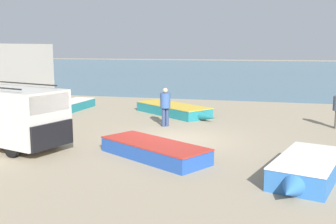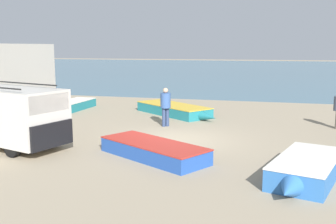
{
  "view_description": "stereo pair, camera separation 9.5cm",
  "coord_description": "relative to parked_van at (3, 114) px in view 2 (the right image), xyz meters",
  "views": [
    {
      "loc": [
        3.57,
        -14.63,
        3.61
      ],
      "look_at": [
        -0.42,
        0.57,
        1.0
      ],
      "focal_mm": 42.0,
      "sensor_mm": 36.0,
      "label": 1
    },
    {
      "loc": [
        3.66,
        -14.61,
        3.61
      ],
      "look_at": [
        -0.42,
        0.57,
        1.0
      ],
      "focal_mm": 42.0,
      "sensor_mm": 36.0,
      "label": 2
    }
  ],
  "objects": [
    {
      "name": "fishing_rowboat_3",
      "position": [
        5.66,
        -0.02,
        -0.94
      ],
      "size": [
        4.57,
        3.23,
        0.51
      ],
      "rotation": [
        0.0,
        0.0,
        2.61
      ],
      "color": "#234CA3",
      "rests_on": "ground_plane"
    },
    {
      "name": "fishing_rowboat_1",
      "position": [
        10.46,
        -1.12,
        -0.89
      ],
      "size": [
        2.34,
        4.08,
        0.62
      ],
      "rotation": [
        0.0,
        0.0,
        4.42
      ],
      "color": "#2D66AD",
      "rests_on": "ground_plane"
    },
    {
      "name": "fishing_rowboat_4",
      "position": [
        -1.77,
        7.83,
        -0.94
      ],
      "size": [
        1.43,
        5.01,
        0.51
      ],
      "rotation": [
        0.0,
        0.0,
        4.68
      ],
      "color": "#1E757F",
      "rests_on": "ground_plane"
    },
    {
      "name": "fishing_rowboat_0",
      "position": [
        4.42,
        8.18,
        -0.93
      ],
      "size": [
        5.07,
        4.23,
        0.53
      ],
      "rotation": [
        0.0,
        0.0,
        5.63
      ],
      "color": "#1E757F",
      "rests_on": "ground_plane"
    },
    {
      "name": "fisherman_1",
      "position": [
        4.78,
        5.02,
        -0.14
      ],
      "size": [
        0.47,
        0.47,
        1.78
      ],
      "rotation": [
        0.0,
        0.0,
        2.26
      ],
      "color": "navy",
      "rests_on": "ground_plane"
    },
    {
      "name": "ground_plane",
      "position": [
        5.83,
        2.54,
        -1.2
      ],
      "size": [
        200.0,
        200.0,
        0.0
      ],
      "primitive_type": "plane",
      "color": "gray"
    },
    {
      "name": "parked_van",
      "position": [
        0.0,
        0.0,
        0.0
      ],
      "size": [
        5.45,
        3.26,
        2.3
      ],
      "rotation": [
        0.0,
        0.0,
        6.0
      ],
      "color": "beige",
      "rests_on": "ground_plane"
    },
    {
      "name": "sea_water",
      "position": [
        5.83,
        54.54,
        -1.19
      ],
      "size": [
        120.0,
        80.0,
        0.01
      ],
      "primitive_type": "cube",
      "color": "#477084",
      "rests_on": "ground_plane"
    }
  ]
}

